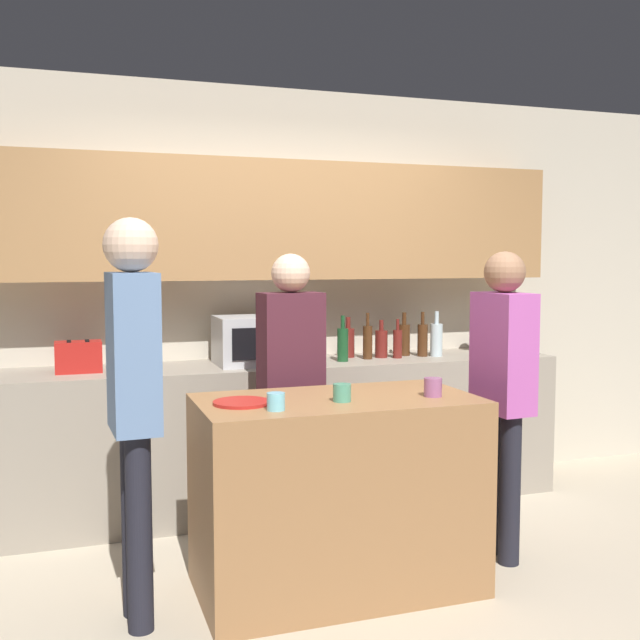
% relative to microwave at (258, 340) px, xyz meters
% --- Properties ---
extents(ground_plane, '(14.00, 14.00, 0.00)m').
position_rel_microwave_xyz_m(ground_plane, '(0.18, -1.38, -1.08)').
color(ground_plane, '#BCAD93').
extents(back_wall, '(6.40, 0.40, 2.70)m').
position_rel_microwave_xyz_m(back_wall, '(0.18, 0.28, 0.46)').
color(back_wall, beige).
rests_on(back_wall, ground_plane).
extents(back_counter, '(3.60, 0.62, 0.93)m').
position_rel_microwave_xyz_m(back_counter, '(0.18, 0.01, -0.61)').
color(back_counter, gray).
rests_on(back_counter, ground_plane).
extents(kitchen_island, '(1.32, 0.70, 0.93)m').
position_rel_microwave_xyz_m(kitchen_island, '(0.08, -1.22, -0.61)').
color(kitchen_island, '#996B42').
rests_on(kitchen_island, ground_plane).
extents(microwave, '(0.52, 0.39, 0.30)m').
position_rel_microwave_xyz_m(microwave, '(0.00, 0.00, 0.00)').
color(microwave, '#B7BABC').
rests_on(microwave, back_counter).
extents(toaster, '(0.26, 0.16, 0.18)m').
position_rel_microwave_xyz_m(toaster, '(-1.07, 0.00, -0.06)').
color(toaster, '#B21E19').
rests_on(toaster, back_counter).
extents(potted_plant, '(0.14, 0.14, 0.40)m').
position_rel_microwave_xyz_m(potted_plant, '(1.63, 0.00, 0.05)').
color(potted_plant, silver).
rests_on(potted_plant, back_counter).
extents(bottle_0, '(0.07, 0.07, 0.29)m').
position_rel_microwave_xyz_m(bottle_0, '(0.54, -0.06, -0.04)').
color(bottle_0, '#194723').
rests_on(bottle_0, back_counter).
extents(bottle_1, '(0.09, 0.09, 0.27)m').
position_rel_microwave_xyz_m(bottle_1, '(0.64, 0.11, -0.05)').
color(bottle_1, maroon).
rests_on(bottle_1, back_counter).
extents(bottle_2, '(0.06, 0.06, 0.30)m').
position_rel_microwave_xyz_m(bottle_2, '(0.73, -0.01, -0.03)').
color(bottle_2, '#472814').
rests_on(bottle_2, back_counter).
extents(bottle_3, '(0.08, 0.08, 0.25)m').
position_rel_microwave_xyz_m(bottle_3, '(0.85, 0.03, -0.05)').
color(bottle_3, maroon).
rests_on(bottle_3, back_counter).
extents(bottle_4, '(0.06, 0.06, 0.26)m').
position_rel_microwave_xyz_m(bottle_4, '(0.94, -0.03, -0.05)').
color(bottle_4, maroon).
rests_on(bottle_4, back_counter).
extents(bottle_5, '(0.08, 0.08, 0.29)m').
position_rel_microwave_xyz_m(bottle_5, '(1.04, 0.08, -0.04)').
color(bottle_5, '#472814').
rests_on(bottle_5, back_counter).
extents(bottle_6, '(0.07, 0.07, 0.30)m').
position_rel_microwave_xyz_m(bottle_6, '(1.14, 0.00, -0.04)').
color(bottle_6, '#472814').
rests_on(bottle_6, back_counter).
extents(bottle_7, '(0.08, 0.08, 0.30)m').
position_rel_microwave_xyz_m(bottle_7, '(1.23, -0.03, -0.03)').
color(bottle_7, silver).
rests_on(bottle_7, back_counter).
extents(plate_on_island, '(0.26, 0.26, 0.01)m').
position_rel_microwave_xyz_m(plate_on_island, '(-0.38, -1.23, -0.14)').
color(plate_on_island, red).
rests_on(plate_on_island, kitchen_island).
extents(cup_0, '(0.08, 0.08, 0.08)m').
position_rel_microwave_xyz_m(cup_0, '(-0.27, -1.41, -0.11)').
color(cup_0, '#7ED4E9').
rests_on(cup_0, kitchen_island).
extents(cup_1, '(0.09, 0.09, 0.09)m').
position_rel_microwave_xyz_m(cup_1, '(0.52, -1.34, -0.11)').
color(cup_1, '#9C5A8B').
rests_on(cup_1, kitchen_island).
extents(cup_2, '(0.08, 0.08, 0.08)m').
position_rel_microwave_xyz_m(cup_2, '(0.07, -1.32, -0.11)').
color(cup_2, '#4F9E7F').
rests_on(cup_2, kitchen_island).
extents(person_left, '(0.35, 0.21, 1.61)m').
position_rel_microwave_xyz_m(person_left, '(0.03, -0.61, -0.12)').
color(person_left, black).
rests_on(person_left, ground_plane).
extents(person_center, '(0.23, 0.35, 1.76)m').
position_rel_microwave_xyz_m(person_center, '(-0.86, -1.27, -0.02)').
color(person_center, black).
rests_on(person_center, ground_plane).
extents(person_right, '(0.21, 0.35, 1.62)m').
position_rel_microwave_xyz_m(person_right, '(1.02, -1.17, -0.12)').
color(person_right, black).
rests_on(person_right, ground_plane).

